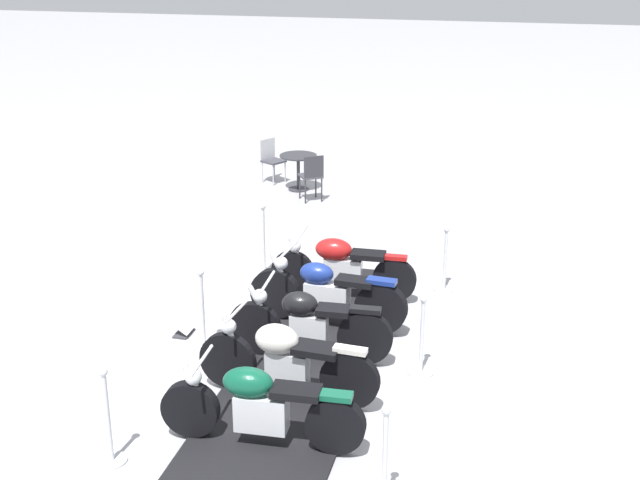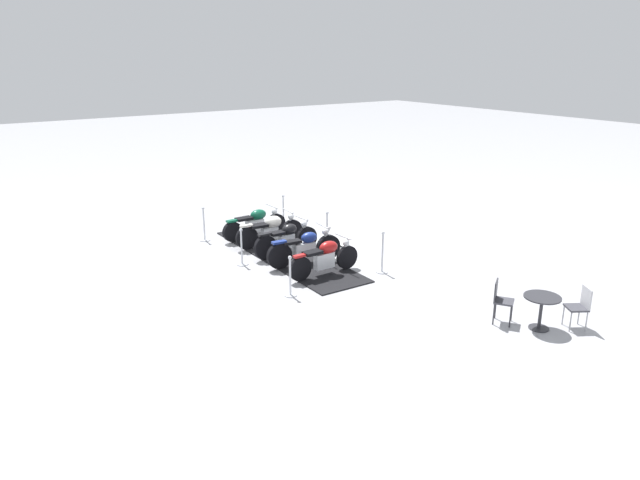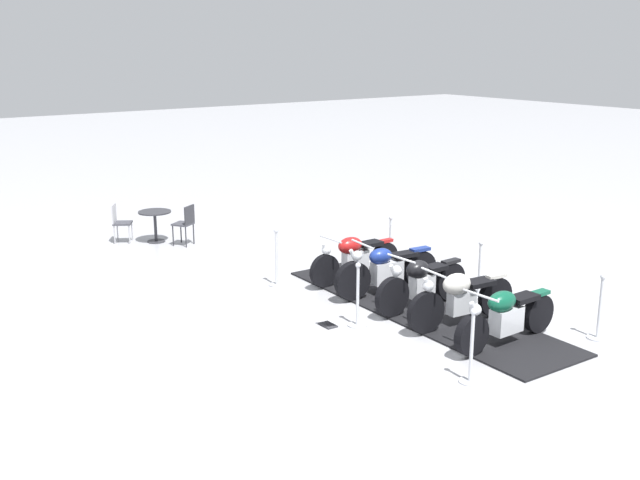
{
  "view_description": "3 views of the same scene",
  "coord_description": "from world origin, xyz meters",
  "px_view_note": "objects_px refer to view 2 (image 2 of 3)",
  "views": [
    {
      "loc": [
        9.24,
        2.25,
        5.17
      ],
      "look_at": [
        -2.43,
        -0.42,
        0.69
      ],
      "focal_mm": 47.78,
      "sensor_mm": 36.0,
      "label": 1
    },
    {
      "loc": [
        -13.63,
        8.27,
        5.58
      ],
      "look_at": [
        -1.56,
        -0.09,
        0.85
      ],
      "focal_mm": 33.03,
      "sensor_mm": 36.0,
      "label": 2
    },
    {
      "loc": [
        9.13,
        -8.68,
        4.56
      ],
      "look_at": [
        -1.7,
        -0.98,
        1.04
      ],
      "focal_mm": 42.26,
      "sensor_mm": 36.0,
      "label": 3
    }
  ],
  "objects_px": {
    "motorcycle_cream": "(271,229)",
    "stanchion_right_rear": "(284,216)",
    "motorcycle_maroon": "(325,257)",
    "stanchion_left_mid": "(242,253)",
    "motorcycle_black": "(287,238)",
    "motorcycle_forest": "(255,223)",
    "motorcycle_navy": "(305,248)",
    "cafe_chair_near_table": "(580,305)",
    "stanchion_left_rear": "(204,230)",
    "stanchion_right_front": "(382,258)",
    "stanchion_left_front": "(290,282)",
    "stanchion_right_mid": "(327,235)",
    "info_placard": "(343,245)",
    "cafe_table": "(542,304)",
    "cafe_chair_across_table": "(501,298)"
  },
  "relations": [
    {
      "from": "motorcycle_navy",
      "to": "cafe_table",
      "type": "distance_m",
      "value": 6.35
    },
    {
      "from": "stanchion_right_mid",
      "to": "info_placard",
      "type": "distance_m",
      "value": 0.57
    },
    {
      "from": "stanchion_right_front",
      "to": "stanchion_right_rear",
      "type": "distance_m",
      "value": 5.16
    },
    {
      "from": "motorcycle_navy",
      "to": "motorcycle_cream",
      "type": "height_order",
      "value": "motorcycle_navy"
    },
    {
      "from": "stanchion_left_front",
      "to": "stanchion_right_front",
      "type": "height_order",
      "value": "stanchion_right_front"
    },
    {
      "from": "motorcycle_black",
      "to": "cafe_chair_near_table",
      "type": "height_order",
      "value": "motorcycle_black"
    },
    {
      "from": "stanchion_right_front",
      "to": "cafe_table",
      "type": "xyz_separation_m",
      "value": [
        -4.42,
        -0.56,
        0.16
      ]
    },
    {
      "from": "motorcycle_black",
      "to": "motorcycle_forest",
      "type": "distance_m",
      "value": 1.93
    },
    {
      "from": "motorcycle_cream",
      "to": "stanchion_right_rear",
      "type": "relative_size",
      "value": 2.0
    },
    {
      "from": "motorcycle_navy",
      "to": "stanchion_left_mid",
      "type": "relative_size",
      "value": 2.12
    },
    {
      "from": "motorcycle_navy",
      "to": "stanchion_right_front",
      "type": "xyz_separation_m",
      "value": [
        -1.64,
        -1.35,
        -0.1
      ]
    },
    {
      "from": "stanchion_right_mid",
      "to": "info_placard",
      "type": "xyz_separation_m",
      "value": [
        -0.28,
        -0.4,
        -0.29
      ]
    },
    {
      "from": "cafe_table",
      "to": "stanchion_left_front",
      "type": "bearing_deg",
      "value": 37.05
    },
    {
      "from": "motorcycle_navy",
      "to": "stanchion_right_rear",
      "type": "distance_m",
      "value": 3.81
    },
    {
      "from": "motorcycle_navy",
      "to": "motorcycle_forest",
      "type": "distance_m",
      "value": 2.91
    },
    {
      "from": "motorcycle_cream",
      "to": "cafe_chair_near_table",
      "type": "height_order",
      "value": "motorcycle_cream"
    },
    {
      "from": "motorcycle_black",
      "to": "motorcycle_forest",
      "type": "height_order",
      "value": "motorcycle_black"
    },
    {
      "from": "motorcycle_black",
      "to": "stanchion_left_mid",
      "type": "xyz_separation_m",
      "value": [
        0.03,
        1.43,
        -0.17
      ]
    },
    {
      "from": "stanchion_left_mid",
      "to": "motorcycle_black",
      "type": "bearing_deg",
      "value": -91.09
    },
    {
      "from": "stanchion_right_front",
      "to": "cafe_chair_near_table",
      "type": "xyz_separation_m",
      "value": [
        -4.85,
        -1.26,
        0.13
      ]
    },
    {
      "from": "motorcycle_maroon",
      "to": "stanchion_right_rear",
      "type": "height_order",
      "value": "stanchion_right_rear"
    },
    {
      "from": "motorcycle_maroon",
      "to": "stanchion_right_rear",
      "type": "relative_size",
      "value": 1.98
    },
    {
      "from": "motorcycle_forest",
      "to": "stanchion_left_rear",
      "type": "height_order",
      "value": "stanchion_left_rear"
    },
    {
      "from": "motorcycle_cream",
      "to": "stanchion_right_front",
      "type": "bearing_deg",
      "value": -65.03
    },
    {
      "from": "motorcycle_maroon",
      "to": "stanchion_right_rear",
      "type": "bearing_deg",
      "value": 70.94
    },
    {
      "from": "motorcycle_forest",
      "to": "motorcycle_cream",
      "type": "bearing_deg",
      "value": -92.37
    },
    {
      "from": "info_placard",
      "to": "motorcycle_black",
      "type": "bearing_deg",
      "value": -98.85
    },
    {
      "from": "stanchion_left_front",
      "to": "motorcycle_forest",
      "type": "bearing_deg",
      "value": -18.78
    },
    {
      "from": "motorcycle_black",
      "to": "stanchion_right_front",
      "type": "distance_m",
      "value": 2.93
    },
    {
      "from": "motorcycle_navy",
      "to": "stanchion_left_front",
      "type": "xyz_separation_m",
      "value": [
        -1.58,
        1.46,
        -0.15
      ]
    },
    {
      "from": "cafe_chair_near_table",
      "to": "cafe_table",
      "type": "bearing_deg",
      "value": 0.0
    },
    {
      "from": "motorcycle_maroon",
      "to": "motorcycle_cream",
      "type": "distance_m",
      "value": 2.9
    },
    {
      "from": "stanchion_left_mid",
      "to": "stanchion_right_mid",
      "type": "distance_m",
      "value": 2.81
    },
    {
      "from": "stanchion_left_front",
      "to": "stanchion_right_rear",
      "type": "xyz_separation_m",
      "value": [
        5.1,
        -2.91,
        0.02
      ]
    },
    {
      "from": "motorcycle_maroon",
      "to": "stanchion_left_mid",
      "type": "xyz_separation_m",
      "value": [
        1.96,
        1.41,
        -0.18
      ]
    },
    {
      "from": "stanchion_left_rear",
      "to": "stanchion_right_mid",
      "type": "distance_m",
      "value": 3.82
    },
    {
      "from": "cafe_chair_near_table",
      "to": "stanchion_right_mid",
      "type": "bearing_deg",
      "value": -48.89
    },
    {
      "from": "motorcycle_maroon",
      "to": "motorcycle_forest",
      "type": "distance_m",
      "value": 3.87
    },
    {
      "from": "cafe_table",
      "to": "cafe_chair_across_table",
      "type": "relative_size",
      "value": 0.81
    },
    {
      "from": "stanchion_left_rear",
      "to": "info_placard",
      "type": "bearing_deg",
      "value": -132.75
    },
    {
      "from": "stanchion_left_rear",
      "to": "cafe_chair_near_table",
      "type": "distance_m",
      "value": 10.82
    },
    {
      "from": "motorcycle_cream",
      "to": "stanchion_right_rear",
      "type": "height_order",
      "value": "stanchion_right_rear"
    },
    {
      "from": "motorcycle_navy",
      "to": "stanchion_left_mid",
      "type": "distance_m",
      "value": 1.73
    },
    {
      "from": "motorcycle_maroon",
      "to": "stanchion_right_mid",
      "type": "xyz_separation_m",
      "value": [
        1.91,
        -1.41,
        -0.16
      ]
    },
    {
      "from": "stanchion_left_front",
      "to": "stanchion_left_rear",
      "type": "bearing_deg",
      "value": -1.14
    },
    {
      "from": "stanchion_left_rear",
      "to": "stanchion_right_rear",
      "type": "distance_m",
      "value": 2.81
    },
    {
      "from": "stanchion_left_mid",
      "to": "info_placard",
      "type": "xyz_separation_m",
      "value": [
        -0.34,
        -3.21,
        -0.27
      ]
    },
    {
      "from": "motorcycle_black",
      "to": "stanchion_left_mid",
      "type": "distance_m",
      "value": 1.44
    },
    {
      "from": "motorcycle_navy",
      "to": "motorcycle_forest",
      "type": "bearing_deg",
      "value": 94.3
    },
    {
      "from": "motorcycle_black",
      "to": "motorcycle_forest",
      "type": "bearing_deg",
      "value": 86.81
    }
  ]
}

